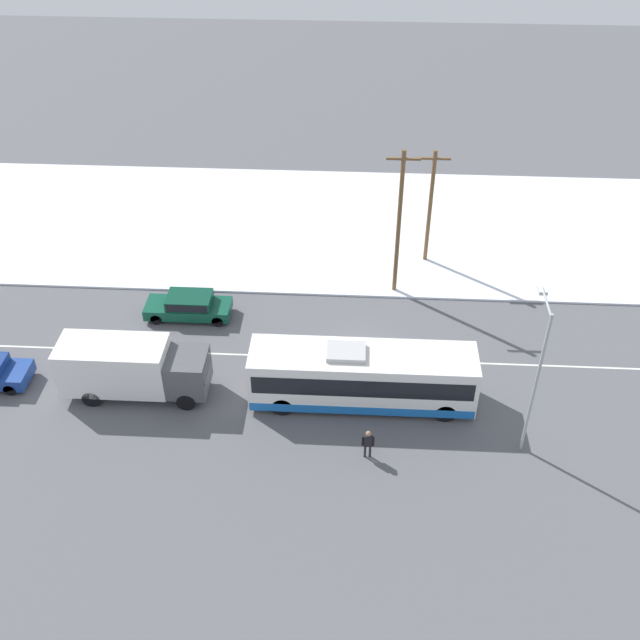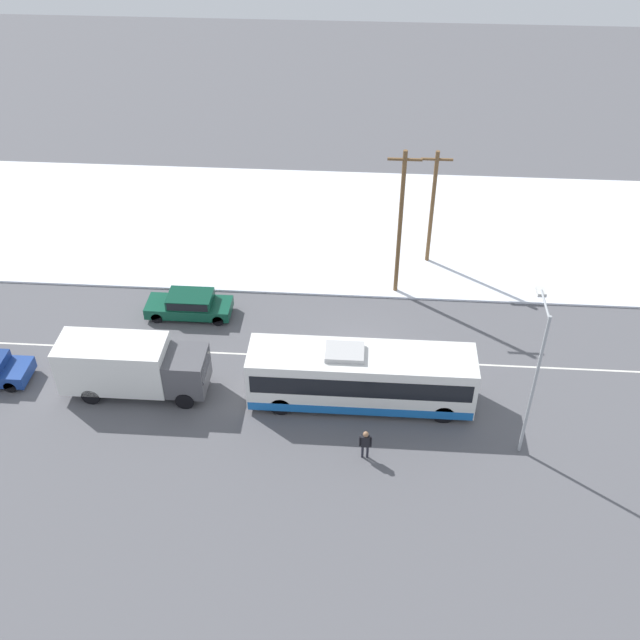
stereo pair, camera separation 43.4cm
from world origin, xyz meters
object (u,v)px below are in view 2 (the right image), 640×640
Objects in this scene: pedestrian_at_stop at (365,442)px; streetlamp at (536,364)px; sedan_car at (190,304)px; utility_pole_snowlot at (432,206)px; city_bus at (361,377)px; box_truck at (130,365)px; utility_pole_roadside at (400,223)px.

streetlamp is (6.94, 1.32, 3.78)m from pedestrian_at_stop.
utility_pole_snowlot reaches higher than sedan_car.
box_truck is at bearing -179.80° from city_bus.
streetlamp is 12.82m from utility_pole_roadside.
pedestrian_at_stop is 16.89m from utility_pole_snowlot.
city_bus reaches higher than box_truck.
sedan_car is 0.62× the size of streetlamp.
pedestrian_at_stop is at bearing -17.47° from box_truck.
box_truck is 18.75m from streetlamp.
streetlamp is (7.25, -2.31, 3.22)m from city_bus.
box_truck is 0.80× the size of utility_pole_roadside.
utility_pole_roadside is at bearing 83.46° from pedestrian_at_stop.
utility_pole_snowlot is at bearing 40.50° from box_truck.
utility_pole_roadside is 1.21× the size of utility_pole_snowlot.
streetlamp reaches higher than utility_pole_snowlot.
utility_pole_roadside is at bearing -164.90° from sedan_car.
utility_pole_roadside is (1.48, 12.93, 3.64)m from pedestrian_at_stop.
sedan_car is 0.64× the size of utility_pole_snowlot.
sedan_car is 0.53× the size of utility_pole_roadside.
pedestrian_at_stop is 0.18× the size of utility_pole_roadside.
utility_pole_snowlot is (-3.48, 14.96, -0.92)m from streetlamp.
utility_pole_roadside reaches higher than utility_pole_snowlot.
utility_pole_snowlot is (14.86, 12.69, 2.21)m from box_truck.
city_bus is at bearing 162.36° from streetlamp.
city_bus is 3.69m from pedestrian_at_stop.
utility_pole_roadside reaches higher than sedan_car.
sedan_car is at bearing 153.16° from streetlamp.
pedestrian_at_stop is (11.41, -3.59, -0.66)m from box_truck.
pedestrian_at_stop is (0.32, -3.63, -0.56)m from city_bus.
box_truck is 16.19m from utility_pole_roadside.
city_bus reaches higher than pedestrian_at_stop.
utility_pole_snowlot is (3.77, 12.66, 2.31)m from city_bus.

